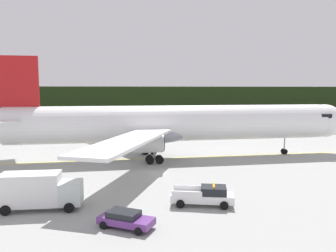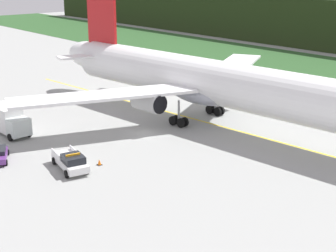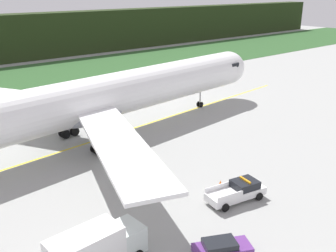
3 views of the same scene
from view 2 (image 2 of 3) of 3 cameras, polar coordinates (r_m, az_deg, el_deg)
ground at (r=61.47m, az=-2.59°, el=-0.79°), size 320.00×320.00×0.00m
taxiway_centerline_main at (r=64.60m, az=5.67°, el=0.06°), size 79.39×7.74×0.01m
airliner at (r=63.49m, az=5.47°, el=4.81°), size 60.30×46.42×15.53m
ops_pickup_truck at (r=51.09m, az=-10.91°, el=-3.92°), size 6.05×3.16×1.94m
catering_truck at (r=63.69m, az=-17.60°, el=0.71°), size 7.08×2.93×3.48m
apron_cone at (r=52.03m, az=-7.74°, el=-4.06°), size 0.49×0.49×0.62m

